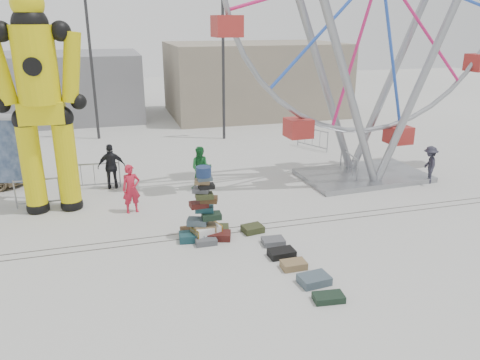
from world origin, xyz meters
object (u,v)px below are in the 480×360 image
object	(u,v)px
pedestrian_green	(201,168)
pedestrian_grey	(430,165)
barricade_dummy_b	(45,192)
barricade_dummy_c	(94,176)
steamer_trunk	(206,232)
barricade_wheel_front	(349,165)
suitcase_tower	(204,218)
barricade_wheel_back	(312,139)
lamp_post_right	(225,59)
crash_test_dummy	(40,96)
pedestrian_red	(131,189)
pedestrian_black	(112,166)
lamp_post_left	(93,59)

from	to	relation	value
pedestrian_green	pedestrian_grey	bearing A→B (deg)	3.49
barricade_dummy_b	barricade_dummy_c	world-z (taller)	same
steamer_trunk	pedestrian_grey	bearing A→B (deg)	-3.04
barricade_dummy_b	barricade_wheel_front	bearing A→B (deg)	0.25
suitcase_tower	barricade_wheel_back	distance (m)	11.84
lamp_post_right	pedestrian_grey	distance (m)	12.30
suitcase_tower	crash_test_dummy	world-z (taller)	crash_test_dummy
barricade_dummy_b	barricade_wheel_back	bearing A→B (deg)	20.82
pedestrian_red	suitcase_tower	bearing A→B (deg)	-62.68
pedestrian_green	suitcase_tower	bearing A→B (deg)	-85.47
steamer_trunk	barricade_wheel_back	world-z (taller)	barricade_wheel_back
lamp_post_right	pedestrian_red	world-z (taller)	lamp_post_right
pedestrian_red	pedestrian_grey	xyz separation A→B (m)	(12.22, -0.18, -0.09)
barricade_wheel_back	pedestrian_black	xyz separation A→B (m)	(-10.40, -3.46, 0.38)
steamer_trunk	pedestrian_black	bearing A→B (deg)	98.01
steamer_trunk	pedestrian_red	world-z (taller)	pedestrian_red
crash_test_dummy	barricade_wheel_front	size ratio (longest dim) A/B	3.90
crash_test_dummy	pedestrian_black	size ratio (longest dim) A/B	4.20
suitcase_tower	pedestrian_grey	size ratio (longest dim) A/B	1.48
lamp_post_right	barricade_wheel_back	size ratio (longest dim) A/B	4.00
barricade_dummy_b	pedestrian_green	distance (m)	5.92
barricade_wheel_front	pedestrian_red	size ratio (longest dim) A/B	1.13
barricade_dummy_c	barricade_wheel_back	distance (m)	11.59
crash_test_dummy	lamp_post_left	bearing A→B (deg)	82.90
barricade_wheel_back	pedestrian_grey	distance (m)	6.87
lamp_post_left	barricade_dummy_c	world-z (taller)	lamp_post_left
barricade_wheel_front	barricade_wheel_back	distance (m)	4.84
pedestrian_grey	barricade_wheel_back	bearing A→B (deg)	-135.14
lamp_post_right	pedestrian_green	bearing A→B (deg)	-110.80
barricade_dummy_b	lamp_post_right	bearing A→B (deg)	43.06
lamp_post_right	pedestrian_black	world-z (taller)	lamp_post_right
steamer_trunk	pedestrian_grey	world-z (taller)	pedestrian_grey
barricade_wheel_front	pedestrian_grey	world-z (taller)	pedestrian_grey
barricade_wheel_front	steamer_trunk	bearing A→B (deg)	128.88
barricade_wheel_front	pedestrian_green	world-z (taller)	pedestrian_green
barricade_dummy_c	lamp_post_right	bearing A→B (deg)	47.65
lamp_post_left	barricade_dummy_b	world-z (taller)	lamp_post_left
lamp_post_right	steamer_trunk	size ratio (longest dim) A/B	9.01
lamp_post_right	steamer_trunk	bearing A→B (deg)	-106.92
steamer_trunk	pedestrian_black	xyz separation A→B (m)	(-2.70, 5.61, 0.72)
suitcase_tower	barricade_dummy_b	xyz separation A→B (m)	(-5.11, 4.18, -0.11)
barricade_wheel_front	pedestrian_black	xyz separation A→B (m)	(-9.95, 1.35, 0.38)
suitcase_tower	barricade_wheel_back	world-z (taller)	suitcase_tower
steamer_trunk	barricade_dummy_c	world-z (taller)	barricade_dummy_c
barricade_dummy_c	pedestrian_green	world-z (taller)	pedestrian_green
barricade_dummy_c	pedestrian_red	bearing A→B (deg)	-61.47
lamp_post_right	lamp_post_left	world-z (taller)	same
lamp_post_left	pedestrian_grey	xyz separation A→B (m)	(13.30, -11.91, -3.69)
barricade_wheel_back	pedestrian_grey	xyz separation A→B (m)	(2.42, -6.43, 0.25)
steamer_trunk	barricade_wheel_front	world-z (taller)	barricade_wheel_front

